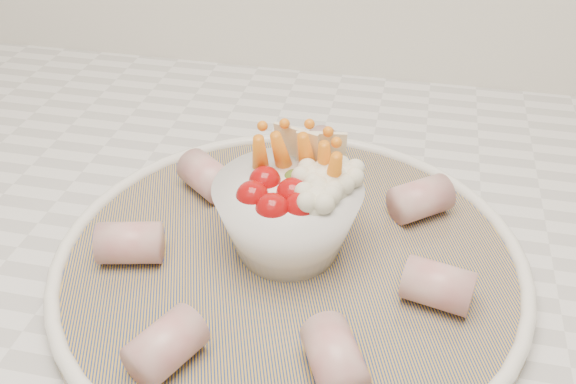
# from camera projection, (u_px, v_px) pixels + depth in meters

# --- Properties ---
(serving_platter) EXTENTS (0.49, 0.49, 0.02)m
(serving_platter) POSITION_uv_depth(u_px,v_px,m) (290.00, 261.00, 0.53)
(serving_platter) COLOR navy
(serving_platter) RESTS_ON kitchen_counter
(veggie_bowl) EXTENTS (0.12, 0.12, 0.10)m
(veggie_bowl) POSITION_uv_depth(u_px,v_px,m) (291.00, 210.00, 0.51)
(veggie_bowl) COLOR white
(veggie_bowl) RESTS_ON serving_platter
(cured_meat_rolls) EXTENTS (0.30, 0.31, 0.03)m
(cured_meat_rolls) POSITION_uv_depth(u_px,v_px,m) (289.00, 241.00, 0.52)
(cured_meat_rolls) COLOR #B05054
(cured_meat_rolls) RESTS_ON serving_platter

